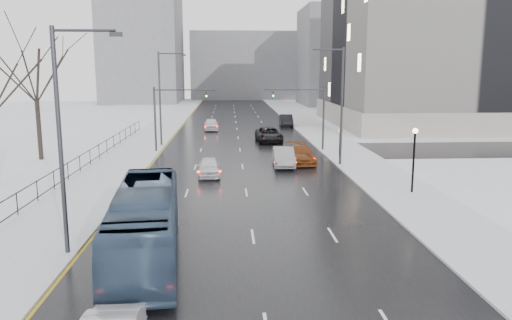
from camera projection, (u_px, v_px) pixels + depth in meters
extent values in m
cube|color=black|center=(238.00, 136.00, 62.07)|extent=(16.00, 150.00, 0.04)
cube|color=black|center=(240.00, 151.00, 50.29)|extent=(130.00, 10.00, 0.04)
cube|color=silver|center=(153.00, 136.00, 61.49)|extent=(5.00, 150.00, 0.16)
cube|color=silver|center=(321.00, 135.00, 62.63)|extent=(5.00, 150.00, 0.16)
cube|color=white|center=(75.00, 137.00, 60.98)|extent=(14.00, 150.00, 0.12)
cube|color=black|center=(42.00, 178.00, 31.65)|extent=(0.04, 70.00, 0.05)
cube|color=black|center=(44.00, 193.00, 31.83)|extent=(0.04, 70.00, 0.05)
cylinder|color=black|center=(43.00, 187.00, 31.76)|extent=(0.06, 0.06, 1.30)
cylinder|color=#2D2D33|center=(342.00, 108.00, 41.99)|extent=(0.20, 0.20, 10.00)
cylinder|color=#2D2D33|center=(328.00, 49.00, 41.05)|extent=(2.60, 0.12, 0.12)
cube|color=#2D2D33|center=(312.00, 51.00, 41.01)|extent=(0.50, 0.25, 0.18)
cylinder|color=#2D2D33|center=(60.00, 145.00, 21.43)|extent=(0.20, 0.20, 10.00)
cylinder|color=#2D2D33|center=(84.00, 30.00, 20.64)|extent=(2.60, 0.12, 0.12)
cube|color=#2D2D33|center=(116.00, 34.00, 20.74)|extent=(0.50, 0.25, 0.18)
cylinder|color=#2D2D33|center=(160.00, 100.00, 52.86)|extent=(0.20, 0.20, 10.00)
cylinder|color=#2D2D33|center=(171.00, 54.00, 52.07)|extent=(2.60, 0.12, 0.12)
cube|color=#2D2D33|center=(183.00, 55.00, 52.16)|extent=(0.50, 0.25, 0.18)
cylinder|color=black|center=(413.00, 162.00, 32.82)|extent=(0.14, 0.14, 4.00)
sphere|color=#FFE5B2|center=(415.00, 131.00, 32.44)|extent=(0.36, 0.36, 0.36)
cylinder|color=#2D2D33|center=(323.00, 119.00, 50.16)|extent=(0.20, 0.20, 6.50)
cylinder|color=#2D2D33|center=(294.00, 90.00, 49.47)|extent=(6.00, 0.12, 0.12)
imported|color=#2D2D33|center=(273.00, 96.00, 49.46)|extent=(0.15, 0.18, 0.90)
sphere|color=#19FF33|center=(273.00, 96.00, 49.31)|extent=(0.16, 0.16, 0.16)
cylinder|color=#2D2D33|center=(155.00, 120.00, 49.25)|extent=(0.20, 0.20, 6.50)
cylinder|color=#2D2D33|center=(185.00, 90.00, 48.88)|extent=(6.00, 0.12, 0.12)
imported|color=#2D2D33|center=(206.00, 96.00, 49.10)|extent=(0.15, 0.18, 0.90)
sphere|color=#19FF33|center=(206.00, 96.00, 48.95)|extent=(0.16, 0.16, 0.16)
cylinder|color=#2D2D33|center=(339.00, 143.00, 46.61)|extent=(0.06, 0.06, 2.50)
cylinder|color=white|center=(340.00, 131.00, 46.40)|extent=(0.60, 0.03, 0.60)
torus|color=#B20C0C|center=(340.00, 131.00, 46.40)|extent=(0.58, 0.06, 0.58)
cube|color=gray|center=(473.00, 43.00, 73.60)|extent=(40.00, 30.00, 24.00)
cube|color=gray|center=(467.00, 114.00, 75.49)|extent=(40.60, 30.60, 3.00)
cube|color=slate|center=(354.00, 57.00, 115.63)|extent=(24.00, 20.00, 22.00)
cube|color=slate|center=(143.00, 45.00, 122.19)|extent=(18.00, 22.00, 28.00)
cube|color=slate|center=(246.00, 66.00, 139.24)|extent=(30.00, 18.00, 18.00)
imported|color=#344966|center=(146.00, 223.00, 21.67)|extent=(3.71, 11.54, 3.16)
imported|color=silver|center=(209.00, 167.00, 38.63)|extent=(1.89, 4.28, 1.43)
imported|color=gray|center=(283.00, 157.00, 42.43)|extent=(1.90, 5.00, 1.63)
imported|color=black|center=(269.00, 135.00, 56.54)|extent=(2.99, 6.00, 1.63)
imported|color=brown|center=(300.00, 154.00, 43.92)|extent=(2.35, 5.49, 1.57)
imported|color=silver|center=(211.00, 124.00, 67.45)|extent=(2.02, 4.74, 1.60)
imported|color=black|center=(286.00, 120.00, 72.13)|extent=(1.95, 5.12, 1.67)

